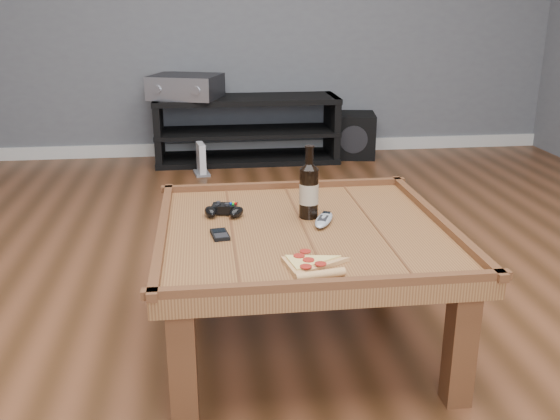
{
  "coord_description": "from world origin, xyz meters",
  "views": [
    {
      "loc": [
        -0.33,
        -2.01,
        1.2
      ],
      "look_at": [
        -0.08,
        -0.01,
        0.52
      ],
      "focal_mm": 40.0,
      "sensor_mm": 36.0,
      "label": 1
    }
  ],
  "objects": [
    {
      "name": "baseboard",
      "position": [
        0.0,
        2.99,
        0.05
      ],
      "size": [
        5.0,
        0.02,
        0.1
      ],
      "primitive_type": "cube",
      "color": "silver",
      "rests_on": "ground"
    },
    {
      "name": "beer_bottle",
      "position": [
        0.03,
        0.1,
        0.56
      ],
      "size": [
        0.07,
        0.07,
        0.27
      ],
      "color": "black",
      "rests_on": "coffee_table"
    },
    {
      "name": "remote_control",
      "position": [
        0.08,
        0.04,
        0.46
      ],
      "size": [
        0.12,
        0.18,
        0.03
      ],
      "rotation": [
        0.0,
        0.0,
        -0.39
      ],
      "color": "#92999F",
      "rests_on": "coffee_table"
    },
    {
      "name": "subwoofer",
      "position": [
        0.85,
        2.8,
        0.17
      ],
      "size": [
        0.4,
        0.4,
        0.34
      ],
      "rotation": [
        0.0,
        0.0,
        -0.17
      ],
      "color": "black",
      "rests_on": "ground"
    },
    {
      "name": "media_console",
      "position": [
        0.0,
        2.75,
        0.25
      ],
      "size": [
        1.4,
        0.45,
        0.5
      ],
      "color": "black",
      "rests_on": "ground"
    },
    {
      "name": "game_console",
      "position": [
        -0.36,
        2.39,
        0.1
      ],
      "size": [
        0.13,
        0.2,
        0.23
      ],
      "rotation": [
        0.0,
        0.0,
        0.15
      ],
      "color": "slate",
      "rests_on": "ground"
    },
    {
      "name": "ground",
      "position": [
        0.0,
        0.0,
        0.0
      ],
      "size": [
        6.0,
        6.0,
        0.0
      ],
      "primitive_type": "plane",
      "color": "#412512",
      "rests_on": "ground"
    },
    {
      "name": "coffee_table",
      "position": [
        0.0,
        0.0,
        0.39
      ],
      "size": [
        1.03,
        1.03,
        0.48
      ],
      "color": "brown",
      "rests_on": "ground"
    },
    {
      "name": "game_controller",
      "position": [
        -0.27,
        0.16,
        0.47
      ],
      "size": [
        0.16,
        0.12,
        0.04
      ],
      "rotation": [
        0.0,
        0.0,
        -0.17
      ],
      "color": "black",
      "rests_on": "coffee_table"
    },
    {
      "name": "pizza_slice",
      "position": [
        -0.04,
        -0.34,
        0.46
      ],
      "size": [
        0.21,
        0.29,
        0.03
      ],
      "rotation": [
        0.0,
        0.0,
        0.18
      ],
      "color": "tan",
      "rests_on": "coffee_table"
    },
    {
      "name": "smartphone",
      "position": [
        -0.29,
        -0.05,
        0.46
      ],
      "size": [
        0.07,
        0.11,
        0.01
      ],
      "rotation": [
        0.0,
        0.0,
        0.14
      ],
      "color": "black",
      "rests_on": "coffee_table"
    },
    {
      "name": "av_receiver",
      "position": [
        -0.45,
        2.74,
        0.59
      ],
      "size": [
        0.6,
        0.54,
        0.17
      ],
      "rotation": [
        0.0,
        0.0,
        -0.33
      ],
      "color": "black",
      "rests_on": "media_console"
    }
  ]
}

